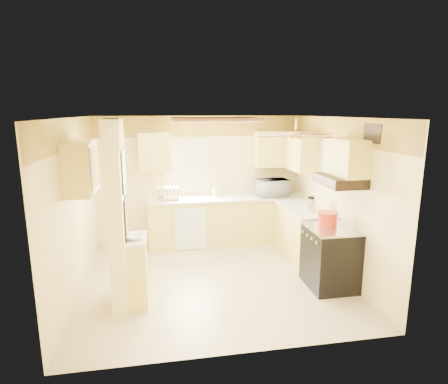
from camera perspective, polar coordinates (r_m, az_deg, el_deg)
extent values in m
plane|color=beige|center=(6.06, -1.56, -13.05)|extent=(4.00, 4.00, 0.00)
plane|color=white|center=(5.48, -1.72, 11.29)|extent=(4.00, 4.00, 0.00)
plane|color=#F9E198|center=(7.49, -3.78, 1.90)|extent=(4.00, 0.00, 4.00)
plane|color=#F9E198|center=(3.86, 2.57, -8.11)|extent=(4.00, 0.00, 4.00)
plane|color=#F9E198|center=(5.72, -21.90, -2.22)|extent=(0.00, 3.80, 3.80)
plane|color=#F9E198|center=(6.25, 16.81, -0.67)|extent=(0.00, 3.80, 3.80)
cube|color=#FFDE4B|center=(7.35, -3.88, 9.95)|extent=(4.00, 0.02, 0.40)
cube|color=#F9E198|center=(5.09, -15.94, -3.52)|extent=(0.20, 0.70, 2.50)
cube|color=#EFD36C|center=(5.33, -13.03, -11.75)|extent=(0.25, 0.55, 0.90)
cube|color=white|center=(5.16, -13.28, -6.97)|extent=(0.28, 0.58, 0.04)
cube|color=#EFD36C|center=(7.46, 0.39, -4.44)|extent=(3.00, 0.60, 0.90)
cube|color=#EFD36C|center=(6.87, 11.90, -6.20)|extent=(0.60, 1.40, 0.90)
cube|color=white|center=(7.33, 0.41, -0.94)|extent=(3.04, 0.64, 0.04)
cube|color=white|center=(6.73, 12.00, -2.40)|extent=(0.64, 1.44, 0.04)
cube|color=white|center=(7.07, -5.16, -5.59)|extent=(0.58, 0.02, 0.80)
cube|color=white|center=(7.40, -5.73, 4.10)|extent=(0.92, 0.02, 1.02)
cube|color=white|center=(7.41, -5.73, 4.11)|extent=(0.80, 0.02, 0.90)
cube|color=#EFD36C|center=(7.19, -10.48, 6.13)|extent=(0.60, 0.35, 0.70)
cube|color=#EFD36C|center=(7.56, 8.13, 6.50)|extent=(0.90, 0.35, 0.70)
cube|color=#EFD36C|center=(7.21, 11.40, 6.11)|extent=(0.35, 1.00, 0.70)
cube|color=#EFD36C|center=(5.33, -21.10, 3.43)|extent=(0.35, 0.75, 0.70)
cube|color=#EFD36C|center=(5.57, 18.17, 5.04)|extent=(0.35, 0.76, 0.52)
cube|color=black|center=(5.87, 15.84, -9.63)|extent=(0.65, 0.76, 0.90)
cube|color=silver|center=(5.72, 16.10, -5.39)|extent=(0.66, 0.77, 0.02)
cylinder|color=silver|center=(5.40, 14.03, -7.49)|extent=(0.03, 0.05, 0.05)
cylinder|color=silver|center=(5.55, 13.31, -6.93)|extent=(0.03, 0.05, 0.05)
cylinder|color=silver|center=(5.69, 12.68, -6.42)|extent=(0.03, 0.05, 0.05)
cylinder|color=silver|center=(5.84, 12.04, -5.90)|extent=(0.03, 0.05, 0.05)
cube|color=black|center=(5.58, 17.18, 1.68)|extent=(0.50, 0.76, 0.14)
cube|color=black|center=(4.95, -15.08, 3.22)|extent=(0.02, 0.42, 0.57)
cube|color=white|center=(4.95, -15.01, 3.22)|extent=(0.01, 0.37, 0.52)
cube|color=black|center=(5.09, -14.67, -4.02)|extent=(0.02, 0.42, 0.57)
cube|color=yellow|center=(5.09, -14.61, -4.02)|extent=(0.01, 0.37, 0.52)
cube|color=brown|center=(5.99, -1.46, 10.99)|extent=(1.35, 0.95, 0.06)
cube|color=white|center=(6.00, -1.46, 10.75)|extent=(1.15, 0.75, 0.02)
cylinder|color=gold|center=(5.06, 10.95, 10.10)|extent=(0.04, 0.04, 0.16)
cylinder|color=gold|center=(5.07, 10.88, 8.51)|extent=(0.18, 0.18, 0.08)
cube|color=brown|center=(5.28, 13.54, 8.54)|extent=(0.55, 0.28, 0.01)
cube|color=brown|center=(5.31, 8.60, 8.76)|extent=(0.28, 0.55, 0.01)
cube|color=brown|center=(4.86, 7.99, 8.47)|extent=(0.55, 0.28, 0.01)
cube|color=brown|center=(4.83, 13.38, 8.23)|extent=(0.28, 0.55, 0.01)
cube|color=black|center=(5.32, 21.69, 8.26)|extent=(0.02, 0.40, 0.25)
imported|color=white|center=(7.48, 7.41, 0.68)|extent=(0.62, 0.45, 0.33)
imported|color=white|center=(5.08, -13.39, -6.74)|extent=(0.27, 0.27, 0.05)
cylinder|color=red|center=(5.82, 15.51, -4.03)|extent=(0.28, 0.28, 0.18)
cylinder|color=red|center=(5.79, 15.57, -3.07)|extent=(0.30, 0.30, 0.02)
cylinder|color=silver|center=(6.44, 13.11, -1.91)|extent=(0.17, 0.17, 0.22)
cylinder|color=black|center=(6.42, 13.16, -0.81)|extent=(0.11, 0.11, 0.03)
cube|color=tan|center=(7.22, -8.41, -0.94)|extent=(0.44, 0.35, 0.04)
cube|color=tan|center=(7.19, -9.80, -0.24)|extent=(0.02, 0.28, 0.24)
cube|color=tan|center=(7.19, -9.24, -0.22)|extent=(0.02, 0.28, 0.24)
cube|color=tan|center=(7.20, -8.69, -0.20)|extent=(0.02, 0.28, 0.24)
cube|color=tan|center=(7.20, -8.13, -0.18)|extent=(0.02, 0.28, 0.24)
cube|color=tan|center=(7.20, -7.58, -0.16)|extent=(0.02, 0.28, 0.24)
cube|color=tan|center=(7.20, -7.03, -0.14)|extent=(0.02, 0.28, 0.24)
cylinder|color=white|center=(7.19, -9.24, -0.22)|extent=(0.02, 0.24, 0.24)
cylinder|color=white|center=(7.20, -8.13, -0.18)|extent=(0.02, 0.24, 0.24)
cylinder|color=white|center=(7.39, -1.29, -0.09)|extent=(0.12, 0.12, 0.15)
cylinder|color=tan|center=(7.38, -1.13, 0.24)|extent=(0.01, 0.01, 0.23)
cylinder|color=tan|center=(7.40, -1.32, 0.27)|extent=(0.01, 0.01, 0.23)
cylinder|color=tan|center=(7.37, -1.45, 0.22)|extent=(0.01, 0.01, 0.23)
cylinder|color=tan|center=(7.36, -1.25, 0.20)|extent=(0.01, 0.01, 0.23)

